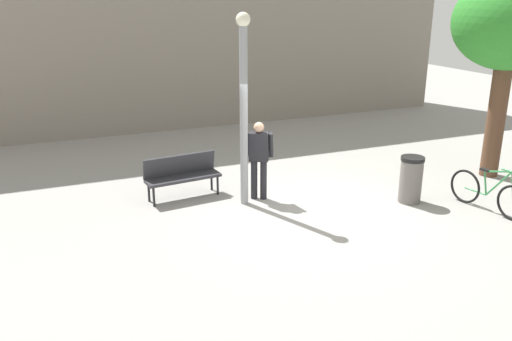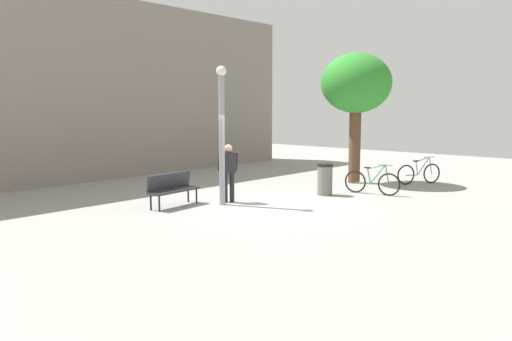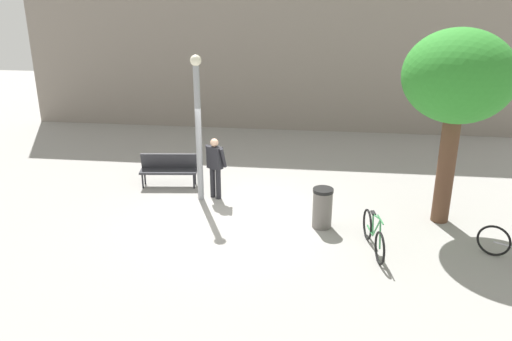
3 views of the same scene
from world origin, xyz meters
The scene contains 8 objects.
ground_plane centered at (0.00, 0.00, 0.00)m, with size 36.00×36.00×0.00m, color gray.
building_facade centered at (0.00, 8.68, 3.40)m, with size 18.14×2.00×6.80m, color gray.
lamppost centered at (-1.08, 0.97, 2.16)m, with size 0.28×0.28×3.84m.
person_by_lamppost centered at (-0.70, 1.10, 0.97)m, with size 0.63×0.50×1.67m.
park_bench centered at (-2.18, 1.83, 0.55)m, with size 1.64×0.65×0.92m.
plaza_tree centered at (5.02, 0.40, 3.50)m, with size 2.49×2.49×4.63m.
bicycle_green centered at (3.26, -1.31, 0.38)m, with size 0.34×1.79×0.97m.
trash_bin centered at (2.14, -0.29, 0.50)m, with size 0.49×0.49×0.98m.
Camera 3 is at (1.94, -11.99, 5.90)m, focal length 37.77 mm.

